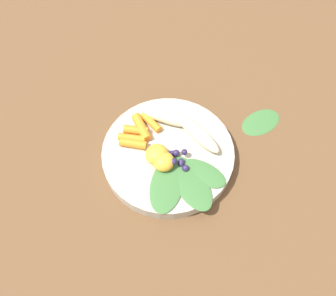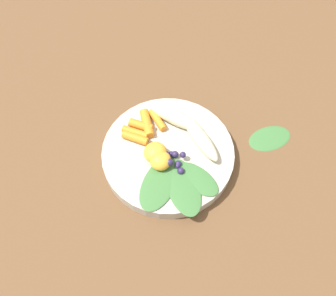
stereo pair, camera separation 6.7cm
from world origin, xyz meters
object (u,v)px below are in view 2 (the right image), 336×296
object	(u,v)px
banana_peeled_left	(176,118)
orange_segment_near	(160,161)
bowl	(168,154)
banana_peeled_right	(201,138)
kale_leaf_stray	(270,138)

from	to	relation	value
banana_peeled_left	orange_segment_near	xyz separation A→B (m)	(-0.10, 0.04, 0.00)
bowl	banana_peeled_left	distance (m)	0.08
banana_peeled_left	banana_peeled_right	size ratio (longest dim) A/B	1.00
bowl	banana_peeled_left	bearing A→B (deg)	-17.70
banana_peeled_right	bowl	bearing A→B (deg)	77.27
bowl	banana_peeled_right	xyz separation A→B (m)	(0.01, -0.06, 0.03)
bowl	orange_segment_near	xyz separation A→B (m)	(-0.03, 0.02, 0.03)
banana_peeled_left	kale_leaf_stray	world-z (taller)	banana_peeled_left
banana_peeled_left	bowl	bearing A→B (deg)	105.55
orange_segment_near	banana_peeled_left	bearing A→B (deg)	-21.54
banana_peeled_left	kale_leaf_stray	distance (m)	0.20
banana_peeled_left	banana_peeled_right	xyz separation A→B (m)	(-0.05, -0.04, 0.00)
kale_leaf_stray	bowl	bearing A→B (deg)	170.29
bowl	banana_peeled_right	distance (m)	0.07
banana_peeled_left	banana_peeled_right	world-z (taller)	same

